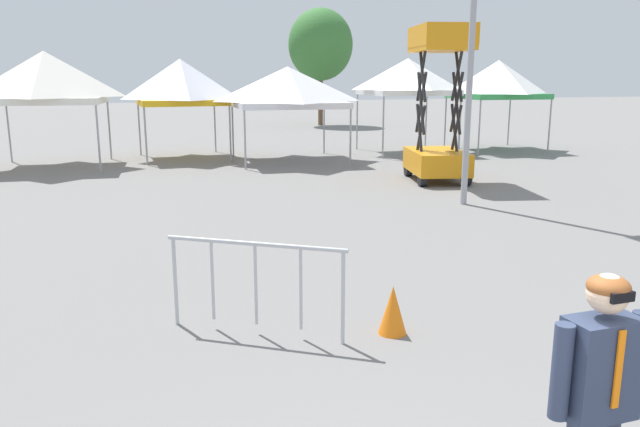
# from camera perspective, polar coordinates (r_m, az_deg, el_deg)

# --- Properties ---
(canopy_tent_left_of_center) EXTENTS (3.63, 3.63, 3.60)m
(canopy_tent_left_of_center) POSITION_cam_1_polar(r_m,az_deg,el_deg) (21.41, -23.95, 11.39)
(canopy_tent_left_of_center) COLOR #9E9EA3
(canopy_tent_left_of_center) RESTS_ON ground
(canopy_tent_center) EXTENTS (3.04, 3.04, 3.43)m
(canopy_tent_center) POSITION_cam_1_polar(r_m,az_deg,el_deg) (22.42, -12.69, 11.73)
(canopy_tent_center) COLOR #9E9EA3
(canopy_tent_center) RESTS_ON ground
(canopy_tent_behind_right) EXTENTS (3.76, 3.76, 3.15)m
(canopy_tent_behind_right) POSITION_cam_1_polar(r_m,az_deg,el_deg) (21.21, -2.98, 11.55)
(canopy_tent_behind_right) COLOR #9E9EA3
(canopy_tent_behind_right) RESTS_ON ground
(canopy_tent_behind_left) EXTENTS (3.23, 3.23, 3.49)m
(canopy_tent_behind_left) POSITION_cam_1_polar(r_m,az_deg,el_deg) (23.79, 8.07, 12.35)
(canopy_tent_behind_left) COLOR #9E9EA3
(canopy_tent_behind_left) RESTS_ON ground
(canopy_tent_far_right) EXTENTS (3.23, 3.23, 3.44)m
(canopy_tent_far_right) POSITION_cam_1_polar(r_m,az_deg,el_deg) (25.37, 16.06, 11.77)
(canopy_tent_far_right) COLOR #9E9EA3
(canopy_tent_far_right) RESTS_ON ground
(scissor_lift) EXTENTS (1.88, 2.56, 4.15)m
(scissor_lift) POSITION_cam_1_polar(r_m,az_deg,el_deg) (17.40, 10.77, 7.05)
(scissor_lift) COLOR black
(scissor_lift) RESTS_ON ground
(person_foreground) EXTENTS (0.65, 0.26, 1.78)m
(person_foreground) POSITION_cam_1_polar(r_m,az_deg,el_deg) (4.05, 24.13, -15.20)
(person_foreground) COLOR #33384C
(person_foreground) RESTS_ON ground
(light_pole_near_lift) EXTENTS (0.36, 0.36, 7.41)m
(light_pole_near_lift) POSITION_cam_1_polar(r_m,az_deg,el_deg) (14.23, 13.93, 17.88)
(light_pole_near_lift) COLOR #9E9EA3
(light_pole_near_lift) RESTS_ON ground
(tree_behind_tents_right) EXTENTS (3.72, 3.72, 6.67)m
(tree_behind_tents_right) POSITION_cam_1_polar(r_m,az_deg,el_deg) (37.00, 0.05, 15.27)
(tree_behind_tents_right) COLOR brown
(tree_behind_tents_right) RESTS_ON ground
(crowd_barrier_mid_lot) EXTENTS (1.78, 1.19, 1.08)m
(crowd_barrier_mid_lot) POSITION_cam_1_polar(r_m,az_deg,el_deg) (6.90, -5.97, -5.17)
(crowd_barrier_mid_lot) COLOR #B7BABF
(crowd_barrier_mid_lot) RESTS_ON ground
(traffic_cone_lot_center) EXTENTS (0.32, 0.32, 0.56)m
(traffic_cone_lot_center) POSITION_cam_1_polar(r_m,az_deg,el_deg) (7.07, 6.71, -8.80)
(traffic_cone_lot_center) COLOR orange
(traffic_cone_lot_center) RESTS_ON ground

